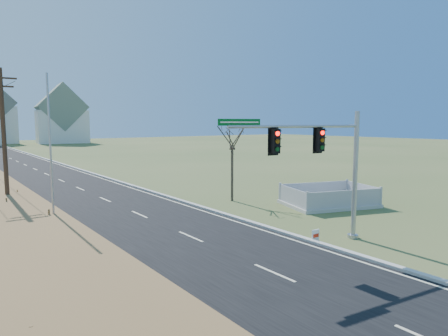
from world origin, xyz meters
The scene contains 10 objects.
ground centered at (0.00, 0.00, 0.00)m, with size 260.00×260.00×0.00m, color #425629.
road centered at (0.00, 50.00, 0.03)m, with size 8.00×180.00×0.06m, color black.
curb centered at (4.15, 50.00, 0.09)m, with size 0.30×180.00×0.18m, color #B2AFA8.
utility_pole_near centered at (-6.50, 15.00, 4.68)m, with size 1.80×0.26×9.00m.
condo_ne centered at (20.00, 104.00, 6.84)m, with size 14.12×10.51×16.52m.
traffic_signal_mast centered at (4.69, -0.60, 3.95)m, with size 7.84×1.29×6.28m.
fence_enclosure centered at (11.87, 5.01, 0.27)m, with size 6.88×5.67×1.35m.
open_sign centered at (4.50, -0.15, 0.31)m, with size 0.47×0.08×0.58m.
flagpole centered at (-5.52, 7.77, 3.22)m, with size 0.36×0.36×8.07m.
bare_tree centered at (7.45, 10.26, 4.81)m, with size 2.25×2.25×5.97m.
Camera 1 is at (-10.20, -12.58, 5.74)m, focal length 32.00 mm.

